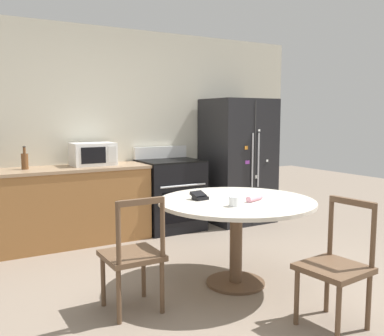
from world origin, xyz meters
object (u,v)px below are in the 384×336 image
(refrigerator, at_px, (238,161))
(dining_chair_left, at_px, (133,256))
(wallet, at_px, (199,196))
(dining_chair_near, at_px, (336,267))
(microwave, at_px, (93,154))
(oven_range, at_px, (170,194))
(counter_bottle, at_px, (25,161))
(candle_glass, at_px, (234,202))

(refrigerator, xyz_separation_m, dining_chair_left, (-2.39, -1.94, -0.43))
(dining_chair_left, relative_size, wallet, 6.44)
(refrigerator, height_order, dining_chair_near, refrigerator)
(dining_chair_near, relative_size, wallet, 6.44)
(microwave, bearing_deg, wallet, -78.98)
(oven_range, distance_m, counter_bottle, 1.86)
(oven_range, distance_m, dining_chair_near, 2.95)
(refrigerator, relative_size, dining_chair_left, 1.91)
(counter_bottle, bearing_deg, candle_glass, -61.13)
(counter_bottle, height_order, dining_chair_near, counter_bottle)
(oven_range, bearing_deg, candle_glass, -103.86)
(refrigerator, relative_size, wallet, 12.31)
(counter_bottle, xyz_separation_m, candle_glass, (1.24, -2.25, -0.20))
(oven_range, relative_size, candle_glass, 12.74)
(counter_bottle, height_order, wallet, counter_bottle)
(oven_range, distance_m, microwave, 1.15)
(refrigerator, xyz_separation_m, microwave, (-2.04, 0.15, 0.17))
(wallet, bearing_deg, dining_chair_left, -163.12)
(dining_chair_near, bearing_deg, microwave, 8.97)
(refrigerator, bearing_deg, counter_bottle, 177.17)
(refrigerator, relative_size, oven_range, 1.60)
(microwave, height_order, candle_glass, microwave)
(counter_bottle, relative_size, wallet, 1.83)
(microwave, relative_size, candle_glass, 5.92)
(refrigerator, bearing_deg, wallet, -134.09)
(microwave, bearing_deg, oven_range, -4.82)
(candle_glass, bearing_deg, wallet, 104.41)
(refrigerator, relative_size, counter_bottle, 6.73)
(dining_chair_left, bearing_deg, refrigerator, 38.90)
(refrigerator, height_order, wallet, refrigerator)
(refrigerator, distance_m, wallet, 2.41)
(counter_bottle, height_order, candle_glass, counter_bottle)
(oven_range, height_order, candle_glass, oven_range)
(oven_range, relative_size, dining_chair_left, 1.20)
(oven_range, distance_m, dining_chair_left, 2.42)
(candle_glass, bearing_deg, oven_range, 76.14)
(dining_chair_left, xyz_separation_m, wallet, (0.71, 0.22, 0.35))
(wallet, bearing_deg, microwave, 101.02)
(refrigerator, xyz_separation_m, counter_bottle, (-2.81, 0.14, 0.13))
(oven_range, height_order, counter_bottle, counter_bottle)
(microwave, distance_m, dining_chair_left, 2.20)
(dining_chair_left, bearing_deg, wallet, 16.63)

